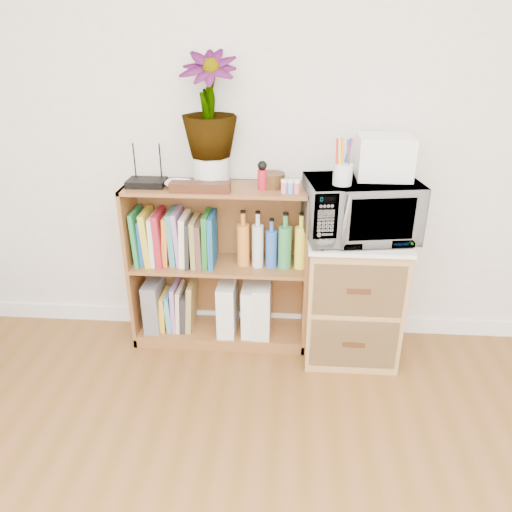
# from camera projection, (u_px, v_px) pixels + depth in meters

# --- Properties ---
(skirting_board) EXTENTS (4.00, 0.02, 0.10)m
(skirting_board) POSITION_uv_depth(u_px,v_px,m) (280.00, 320.00, 3.12)
(skirting_board) COLOR white
(skirting_board) RESTS_ON ground
(bookshelf) EXTENTS (1.00, 0.30, 0.95)m
(bookshelf) POSITION_uv_depth(u_px,v_px,m) (219.00, 267.00, 2.84)
(bookshelf) COLOR brown
(bookshelf) RESTS_ON ground
(wicker_unit) EXTENTS (0.50, 0.45, 0.70)m
(wicker_unit) POSITION_uv_depth(u_px,v_px,m) (352.00, 297.00, 2.77)
(wicker_unit) COLOR #9E7542
(wicker_unit) RESTS_ON ground
(microwave) EXTENTS (0.60, 0.46, 0.31)m
(microwave) POSITION_uv_depth(u_px,v_px,m) (360.00, 209.00, 2.55)
(microwave) COLOR silver
(microwave) RESTS_ON wicker_unit
(pen_cup) EXTENTS (0.09, 0.09, 0.10)m
(pen_cup) POSITION_uv_depth(u_px,v_px,m) (343.00, 174.00, 2.39)
(pen_cup) COLOR silver
(pen_cup) RESTS_ON microwave
(small_appliance) EXTENTS (0.27, 0.22, 0.21)m
(small_appliance) POSITION_uv_depth(u_px,v_px,m) (384.00, 157.00, 2.48)
(small_appliance) COLOR white
(small_appliance) RESTS_ON microwave
(router) EXTENTS (0.20, 0.14, 0.04)m
(router) POSITION_uv_depth(u_px,v_px,m) (147.00, 183.00, 2.64)
(router) COLOR black
(router) RESTS_ON bookshelf
(white_bowl) EXTENTS (0.13, 0.13, 0.03)m
(white_bowl) POSITION_uv_depth(u_px,v_px,m) (177.00, 184.00, 2.62)
(white_bowl) COLOR white
(white_bowl) RESTS_ON bookshelf
(plant_pot) EXTENTS (0.18, 0.18, 0.16)m
(plant_pot) POSITION_uv_depth(u_px,v_px,m) (211.00, 171.00, 2.63)
(plant_pot) COLOR silver
(plant_pot) RESTS_ON bookshelf
(potted_plant) EXTENTS (0.29, 0.29, 0.52)m
(potted_plant) POSITION_uv_depth(u_px,v_px,m) (209.00, 105.00, 2.49)
(potted_plant) COLOR #3A6C2B
(potted_plant) RESTS_ON plant_pot
(trinket_box) EXTENTS (0.31, 0.08, 0.05)m
(trinket_box) POSITION_uv_depth(u_px,v_px,m) (200.00, 187.00, 2.54)
(trinket_box) COLOR #35190E
(trinket_box) RESTS_ON bookshelf
(kokeshi_doll) EXTENTS (0.05, 0.05, 0.11)m
(kokeshi_doll) POSITION_uv_depth(u_px,v_px,m) (262.00, 180.00, 2.57)
(kokeshi_doll) COLOR #B01529
(kokeshi_doll) RESTS_ON bookshelf
(wooden_bowl) EXTENTS (0.13, 0.13, 0.08)m
(wooden_bowl) POSITION_uv_depth(u_px,v_px,m) (272.00, 180.00, 2.61)
(wooden_bowl) COLOR #331D0E
(wooden_bowl) RESTS_ON bookshelf
(paint_jars) EXTENTS (0.10, 0.04, 0.05)m
(paint_jars) POSITION_uv_depth(u_px,v_px,m) (290.00, 189.00, 2.52)
(paint_jars) COLOR pink
(paint_jars) RESTS_ON bookshelf
(file_box) EXTENTS (0.09, 0.24, 0.30)m
(file_box) POSITION_uv_depth(u_px,v_px,m) (155.00, 303.00, 2.97)
(file_box) COLOR slate
(file_box) RESTS_ON bookshelf
(magazine_holder_left) EXTENTS (0.10, 0.25, 0.32)m
(magazine_holder_left) POSITION_uv_depth(u_px,v_px,m) (228.00, 306.00, 2.93)
(magazine_holder_left) COLOR silver
(magazine_holder_left) RESTS_ON bookshelf
(magazine_holder_mid) EXTENTS (0.09, 0.24, 0.30)m
(magazine_holder_mid) POSITION_uv_depth(u_px,v_px,m) (251.00, 308.00, 2.93)
(magazine_holder_mid) COLOR silver
(magazine_holder_mid) RESTS_ON bookshelf
(magazine_holder_right) EXTENTS (0.10, 0.26, 0.32)m
(magazine_holder_right) POSITION_uv_depth(u_px,v_px,m) (262.00, 307.00, 2.92)
(magazine_holder_right) COLOR silver
(magazine_holder_right) RESTS_ON bookshelf
(cookbooks) EXTENTS (0.45, 0.20, 0.31)m
(cookbooks) POSITION_uv_depth(u_px,v_px,m) (176.00, 238.00, 2.78)
(cookbooks) COLOR #217C40
(cookbooks) RESTS_ON bookshelf
(liquor_bottles) EXTENTS (0.46, 0.07, 0.31)m
(liquor_bottles) POSITION_uv_depth(u_px,v_px,m) (278.00, 241.00, 2.74)
(liquor_bottles) COLOR orange
(liquor_bottles) RESTS_ON bookshelf
(lower_books) EXTENTS (0.21, 0.19, 0.30)m
(lower_books) POSITION_uv_depth(u_px,v_px,m) (179.00, 307.00, 2.97)
(lower_books) COLOR gold
(lower_books) RESTS_ON bookshelf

